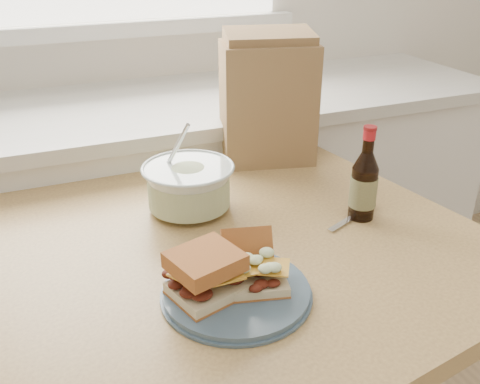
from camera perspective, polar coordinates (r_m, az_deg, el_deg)
name	(u,v)px	position (r m, az deg, el deg)	size (l,w,h in m)	color
cabinet_run	(146,232)	(1.91, -10.04, -4.26)	(2.50, 0.64, 0.94)	white
dining_table	(224,281)	(1.22, -1.71, -9.50)	(1.16, 1.16, 0.84)	tan
plate	(236,292)	(0.96, -0.40, -10.61)	(0.26, 0.26, 0.02)	#43596C
sandwich_left	(206,274)	(0.92, -3.69, -8.73)	(0.14, 0.13, 0.08)	beige
sandwich_right	(254,266)	(0.97, 1.55, -7.93)	(0.12, 0.16, 0.08)	beige
coleslaw_bowl	(189,188)	(1.23, -5.48, 0.40)	(0.21, 0.21, 0.21)	silver
beer_bottle	(364,184)	(1.21, 13.08, 0.79)	(0.06, 0.06, 0.22)	black
knife	(360,212)	(1.25, 12.64, -2.10)	(0.16, 0.08, 0.01)	silver
paper_bag	(268,103)	(1.48, 2.98, 9.44)	(0.25, 0.16, 0.32)	#936D47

